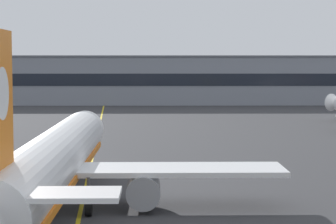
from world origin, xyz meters
name	(u,v)px	position (x,y,z in m)	size (l,w,h in m)	color
taxiway_centreline	(89,170)	(0.00, 30.00, 0.00)	(0.30, 180.00, 0.01)	yellow
airliner_foreground	(53,161)	(-0.67, 13.43, 3.37)	(32.03, 41.42, 11.65)	white
terminal_building	(154,80)	(5.08, 126.21, 5.76)	(117.47, 12.40, 11.51)	gray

